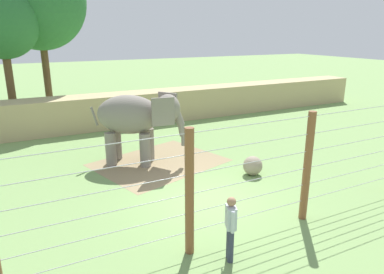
% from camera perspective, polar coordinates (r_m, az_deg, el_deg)
% --- Properties ---
extents(ground_plane, '(120.00, 120.00, 0.00)m').
position_cam_1_polar(ground_plane, '(11.87, 2.25, -10.06)').
color(ground_plane, '#759956').
extents(dirt_patch, '(5.93, 5.22, 0.01)m').
position_cam_1_polar(dirt_patch, '(15.09, -5.30, -4.11)').
color(dirt_patch, '#937F5B').
rests_on(dirt_patch, ground).
extents(embankment_wall, '(36.00, 1.80, 1.87)m').
position_cam_1_polar(embankment_wall, '(21.17, -12.12, 4.30)').
color(embankment_wall, tan).
rests_on(embankment_wall, ground).
extents(elephant, '(3.57, 2.88, 2.94)m').
position_cam_1_polar(elephant, '(14.63, -9.01, 3.07)').
color(elephant, gray).
rests_on(elephant, ground).
extents(enrichment_ball, '(0.75, 0.75, 0.75)m').
position_cam_1_polar(enrichment_ball, '(13.85, 9.78, -4.59)').
color(enrichment_ball, gray).
rests_on(enrichment_ball, ground).
extents(cable_fence, '(12.95, 0.22, 3.25)m').
position_cam_1_polar(cable_fence, '(9.42, 9.63, -6.70)').
color(cable_fence, brown).
rests_on(cable_fence, ground).
extents(zookeeper, '(0.34, 0.59, 1.67)m').
position_cam_1_polar(zookeeper, '(8.66, 6.25, -14.07)').
color(zookeeper, '#33384C').
rests_on(zookeeper, ground).
extents(tree_left_of_centre, '(5.66, 5.66, 10.13)m').
position_cam_1_polar(tree_left_of_centre, '(24.72, -23.60, 19.54)').
color(tree_left_of_centre, brown).
rests_on(tree_left_of_centre, ground).
extents(tree_behind_wall, '(4.03, 4.03, 8.05)m').
position_cam_1_polar(tree_behind_wall, '(22.94, -28.47, 16.15)').
color(tree_behind_wall, brown).
rests_on(tree_behind_wall, ground).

